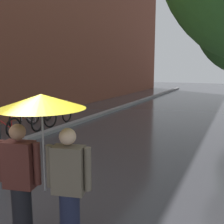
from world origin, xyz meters
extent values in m
cube|color=brown|center=(-10.00, 10.00, 5.76)|extent=(8.00, 36.00, 11.52)
cube|color=slate|center=(-3.20, 10.00, 0.06)|extent=(0.30, 36.00, 0.12)
torus|color=black|center=(-3.87, 4.39, 0.35)|extent=(0.07, 0.70, 0.70)
cylinder|color=red|center=(-4.48, 4.38, 0.55)|extent=(0.88, 0.05, 0.43)
cylinder|color=red|center=(-3.95, 4.39, 0.64)|extent=(0.04, 0.04, 0.58)
cylinder|color=#9E9EA3|center=(-3.95, 4.39, 0.93)|extent=(0.04, 0.46, 0.03)
torus|color=black|center=(-3.78, 5.45, 0.35)|extent=(0.10, 0.70, 0.70)
torus|color=black|center=(-4.80, 5.39, 0.35)|extent=(0.10, 0.70, 0.70)
cylinder|color=slate|center=(-4.39, 5.41, 0.55)|extent=(0.88, 0.09, 0.43)
cylinder|color=slate|center=(-4.49, 5.41, 0.62)|extent=(0.04, 0.04, 0.55)
cube|color=black|center=(-4.49, 5.41, 0.93)|extent=(0.23, 0.11, 0.06)
cylinder|color=slate|center=(-3.86, 5.45, 0.64)|extent=(0.04, 0.04, 0.58)
cylinder|color=#9E9EA3|center=(-3.86, 5.45, 0.93)|extent=(0.06, 0.46, 0.03)
torus|color=black|center=(-3.76, 6.22, 0.35)|extent=(0.15, 0.70, 0.70)
torus|color=black|center=(-4.78, 6.35, 0.35)|extent=(0.15, 0.70, 0.70)
cylinder|color=black|center=(-4.37, 6.30, 0.55)|extent=(0.88, 0.15, 0.43)
cylinder|color=black|center=(-4.47, 6.31, 0.62)|extent=(0.04, 0.04, 0.55)
cube|color=black|center=(-4.47, 6.31, 0.93)|extent=(0.23, 0.13, 0.06)
cylinder|color=black|center=(-3.85, 6.23, 0.64)|extent=(0.04, 0.04, 0.58)
cylinder|color=#9E9EA3|center=(-3.85, 6.23, 0.93)|extent=(0.09, 0.46, 0.03)
torus|color=black|center=(-3.78, 7.37, 0.35)|extent=(0.09, 0.70, 0.70)
torus|color=black|center=(-4.80, 7.33, 0.35)|extent=(0.09, 0.70, 0.70)
cylinder|color=black|center=(-4.39, 7.35, 0.55)|extent=(0.88, 0.07, 0.43)
cylinder|color=black|center=(-4.49, 7.34, 0.62)|extent=(0.04, 0.04, 0.55)
cube|color=black|center=(-4.49, 7.34, 0.93)|extent=(0.22, 0.11, 0.06)
cylinder|color=black|center=(-3.86, 7.37, 0.64)|extent=(0.04, 0.04, 0.58)
cylinder|color=#9E9EA3|center=(-3.86, 7.37, 0.93)|extent=(0.04, 0.46, 0.03)
cylinder|color=black|center=(0.43, 0.30, 0.41)|extent=(0.26, 0.26, 0.83)
cube|color=#4C231E|center=(0.43, 0.30, 1.14)|extent=(0.44, 0.31, 0.62)
sphere|color=#9E7051|center=(0.43, 0.30, 1.57)|extent=(0.21, 0.21, 0.21)
cylinder|color=#4C231E|center=(0.19, 0.24, 1.17)|extent=(0.09, 0.09, 0.56)
cylinder|color=#4C231E|center=(0.67, 0.36, 1.17)|extent=(0.09, 0.09, 0.56)
cylinder|color=#1E233D|center=(1.09, 0.46, 0.41)|extent=(0.26, 0.26, 0.81)
cube|color=#665B4C|center=(1.09, 0.46, 1.12)|extent=(0.44, 0.31, 0.61)
sphere|color=beige|center=(1.09, 0.46, 1.55)|extent=(0.21, 0.21, 0.21)
cylinder|color=#665B4C|center=(0.85, 0.40, 1.15)|extent=(0.09, 0.09, 0.55)
cylinder|color=#665B4C|center=(1.33, 0.52, 1.15)|extent=(0.09, 0.09, 0.55)
cylinder|color=#9E9EA3|center=(0.76, 0.40, 1.35)|extent=(0.02, 0.02, 1.10)
cone|color=yellow|center=(0.76, 0.40, 1.97)|extent=(1.10, 1.10, 0.18)
camera|label=1|loc=(2.94, -2.17, 2.39)|focal=42.86mm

